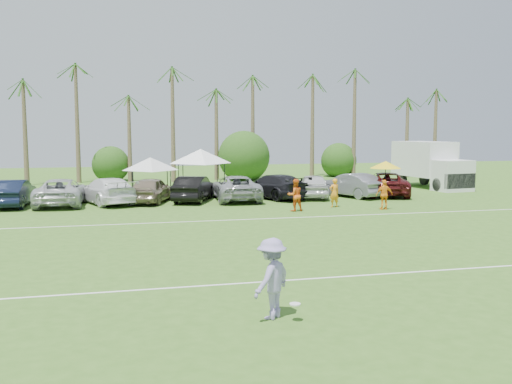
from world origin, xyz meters
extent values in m
plane|color=#38631D|center=(0.00, 0.00, 0.00)|extent=(120.00, 120.00, 0.00)
cube|color=white|center=(0.00, 2.00, 0.01)|extent=(80.00, 0.10, 0.01)
cube|color=white|center=(0.00, 14.00, 0.01)|extent=(80.00, 0.10, 0.01)
cone|color=brown|center=(-12.00, 38.00, 5.00)|extent=(0.44, 0.44, 10.00)
cone|color=brown|center=(-8.00, 38.00, 5.50)|extent=(0.44, 0.44, 11.00)
cone|color=brown|center=(-4.00, 38.00, 4.00)|extent=(0.44, 0.44, 8.00)
cone|color=brown|center=(0.00, 38.00, 4.50)|extent=(0.44, 0.44, 9.00)
cone|color=brown|center=(4.00, 38.00, 5.00)|extent=(0.44, 0.44, 10.00)
cone|color=brown|center=(8.00, 38.00, 5.50)|extent=(0.44, 0.44, 11.00)
cone|color=brown|center=(13.00, 38.00, 4.00)|extent=(0.44, 0.44, 8.00)
cone|color=brown|center=(18.00, 38.00, 4.50)|extent=(0.44, 0.44, 9.00)
cone|color=brown|center=(23.00, 38.00, 5.00)|extent=(0.44, 0.44, 10.00)
cone|color=brown|center=(27.00, 38.00, 5.50)|extent=(0.44, 0.44, 11.00)
cylinder|color=brown|center=(-6.00, 39.00, 0.70)|extent=(0.30, 0.30, 1.40)
sphere|color=#1E4613|center=(-6.00, 39.00, 1.80)|extent=(4.00, 4.00, 4.00)
cylinder|color=brown|center=(6.00, 39.00, 0.70)|extent=(0.30, 0.30, 1.40)
sphere|color=#1E4613|center=(6.00, 39.00, 1.80)|extent=(4.00, 4.00, 4.00)
cylinder|color=brown|center=(16.00, 39.00, 0.70)|extent=(0.30, 0.30, 1.40)
sphere|color=#1E4613|center=(16.00, 39.00, 1.80)|extent=(4.00, 4.00, 4.00)
imported|color=orange|center=(7.10, 17.41, 0.86)|extent=(0.69, 0.51, 1.72)
imported|color=orange|center=(4.29, 16.32, 0.92)|extent=(0.94, 0.76, 1.84)
imported|color=orange|center=(9.54, 15.74, 0.87)|extent=(1.04, 0.47, 1.74)
cube|color=white|center=(18.79, 27.35, 2.29)|extent=(3.35, 5.41, 2.79)
cube|color=white|center=(19.19, 23.80, 1.17)|extent=(2.78, 2.28, 2.34)
cube|color=black|center=(19.29, 22.97, 0.84)|extent=(2.59, 0.62, 1.12)
cube|color=#E5590C|center=(20.18, 27.51, 1.78)|extent=(0.22, 1.78, 1.00)
cylinder|color=black|center=(18.06, 23.90, 0.50)|extent=(0.45, 1.04, 1.00)
cylinder|color=black|center=(20.27, 24.15, 0.50)|extent=(0.45, 1.04, 1.00)
cylinder|color=black|center=(17.53, 28.55, 0.50)|extent=(0.45, 1.04, 1.00)
cylinder|color=black|center=(19.74, 28.80, 0.50)|extent=(0.45, 1.04, 1.00)
cylinder|color=black|center=(-4.46, 24.70, 0.90)|extent=(0.06, 0.06, 1.81)
cylinder|color=black|center=(-1.94, 24.70, 0.90)|extent=(0.06, 0.06, 1.81)
cylinder|color=black|center=(-4.46, 27.21, 0.90)|extent=(0.06, 0.06, 1.81)
cylinder|color=black|center=(-1.94, 27.21, 0.90)|extent=(0.06, 0.06, 1.81)
pyramid|color=silver|center=(-3.20, 25.95, 2.71)|extent=(3.90, 3.90, 0.90)
cylinder|color=black|center=(-0.91, 26.27, 1.07)|extent=(0.06, 0.06, 2.14)
cylinder|color=black|center=(2.09, 26.27, 1.07)|extent=(0.06, 0.06, 2.14)
cylinder|color=black|center=(-0.91, 29.27, 1.07)|extent=(0.06, 0.06, 2.14)
cylinder|color=black|center=(2.09, 29.27, 1.07)|extent=(0.06, 0.06, 2.14)
pyramid|color=white|center=(0.59, 27.77, 3.20)|extent=(4.61, 4.61, 1.07)
cylinder|color=black|center=(12.54, 21.63, 1.11)|extent=(0.05, 0.05, 2.22)
cone|color=yellow|center=(12.54, 21.63, 2.22)|extent=(2.22, 2.22, 0.50)
imported|color=#9A8CC7|center=(-1.94, -1.26, 0.99)|extent=(1.45, 1.41, 1.99)
cylinder|color=white|center=(-1.46, -1.65, 0.43)|extent=(0.27, 0.27, 0.03)
imported|color=black|center=(-11.59, 22.23, 0.82)|extent=(2.05, 5.09, 1.64)
imported|color=#BCBDBF|center=(-8.86, 22.23, 0.82)|extent=(2.97, 6.02, 1.64)
imported|color=white|center=(-6.14, 22.27, 0.82)|extent=(4.12, 6.11, 1.64)
imported|color=#81705B|center=(-3.41, 22.22, 0.82)|extent=(3.48, 5.20, 1.64)
imported|color=black|center=(-0.69, 22.26, 0.82)|extent=(3.44, 5.28, 1.64)
imported|color=#97989B|center=(2.04, 22.04, 0.82)|extent=(3.00, 6.04, 1.64)
imported|color=black|center=(4.76, 22.50, 0.82)|extent=(4.24, 6.11, 1.64)
imported|color=silver|center=(7.49, 22.23, 0.82)|extent=(3.20, 5.17, 1.64)
imported|color=slate|center=(10.21, 22.06, 0.82)|extent=(3.42, 5.28, 1.64)
imported|color=#4E1315|center=(12.94, 22.30, 0.82)|extent=(4.56, 6.49, 1.64)
camera|label=1|loc=(-5.56, -14.34, 4.58)|focal=40.00mm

